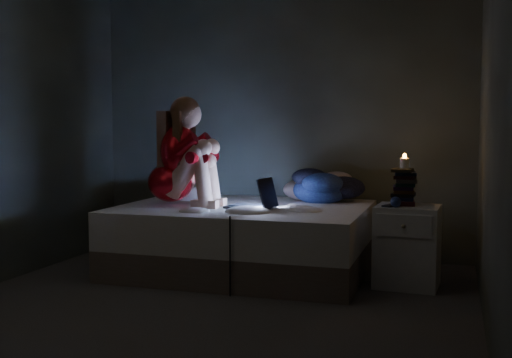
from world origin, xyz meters
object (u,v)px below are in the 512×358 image
at_px(bed, 244,239).
at_px(woman, 170,151).
at_px(nightstand, 407,246).
at_px(phone, 390,206).
at_px(laptop, 250,192).
at_px(candle, 405,161).

xyz_separation_m(bed, woman, (-0.61, -0.15, 0.74)).
bearing_deg(bed, woman, -166.38).
relative_size(bed, nightstand, 3.26).
relative_size(nightstand, phone, 4.47).
height_order(bed, laptop, laptop).
bearing_deg(laptop, phone, 7.15).
height_order(laptop, phone, laptop).
bearing_deg(candle, nightstand, -56.94).
bearing_deg(candle, laptop, -175.17).
distance_m(woman, laptop, 0.78).
relative_size(woman, nightstand, 1.48).
relative_size(laptop, phone, 2.69).
height_order(woman, phone, woman).
distance_m(nightstand, phone, 0.35).
xyz_separation_m(nightstand, phone, (-0.12, -0.09, 0.32)).
relative_size(woman, candle, 11.55).
xyz_separation_m(woman, phone, (1.84, -0.05, -0.39)).
xyz_separation_m(nightstand, candle, (-0.04, 0.06, 0.65)).
distance_m(bed, candle, 1.49).
height_order(bed, phone, phone).
height_order(laptop, nightstand, laptop).
height_order(woman, nightstand, woman).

